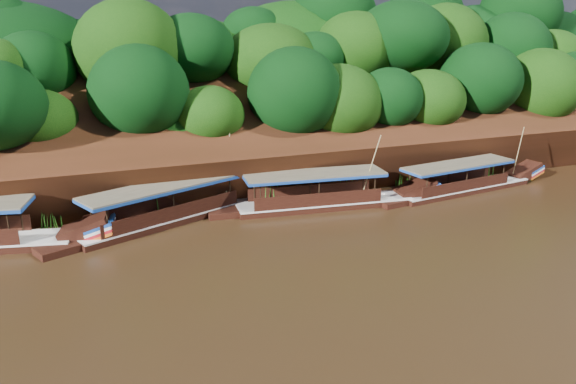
% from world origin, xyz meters
% --- Properties ---
extents(ground, '(160.00, 160.00, 0.00)m').
position_xyz_m(ground, '(0.00, 0.00, 0.00)').
color(ground, black).
rests_on(ground, ground).
extents(riverbank, '(120.00, 30.06, 19.40)m').
position_xyz_m(riverbank, '(-0.01, 22.73, 1.89)').
color(riverbank, black).
rests_on(riverbank, ground).
extents(boat_0, '(14.33, 3.81, 5.18)m').
position_xyz_m(boat_0, '(10.22, 6.85, 0.52)').
color(boat_0, black).
rests_on(boat_0, ground).
extents(boat_1, '(14.90, 3.76, 5.74)m').
position_xyz_m(boat_1, '(-1.28, 7.05, 0.58)').
color(boat_1, black).
rests_on(boat_1, ground).
extents(boat_2, '(15.85, 8.24, 6.05)m').
position_xyz_m(boat_2, '(-11.44, 8.62, 0.58)').
color(boat_2, black).
rests_on(boat_2, ground).
extents(reeds, '(49.41, 2.60, 2.27)m').
position_xyz_m(reeds, '(-3.91, 9.27, 0.92)').
color(reeds, '#2C681A').
rests_on(reeds, ground).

